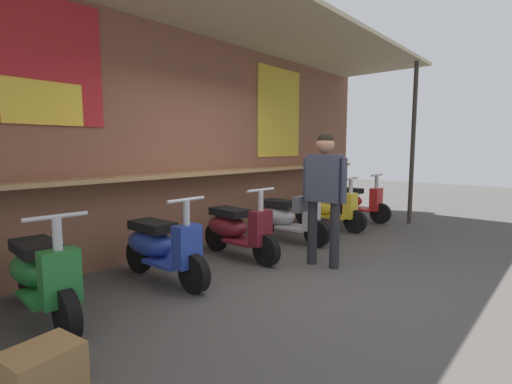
{
  "coord_description": "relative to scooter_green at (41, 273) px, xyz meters",
  "views": [
    {
      "loc": [
        -3.48,
        -2.38,
        1.47
      ],
      "look_at": [
        0.68,
        1.25,
        0.82
      ],
      "focal_mm": 26.15,
      "sensor_mm": 36.0,
      "label": 1
    }
  ],
  "objects": [
    {
      "name": "scooter_silver",
      "position": [
        3.52,
        -0.0,
        0.0
      ],
      "size": [
        0.49,
        1.4,
        0.97
      ],
      "rotation": [
        0.0,
        0.0,
        -1.5
      ],
      "color": "#B2B5BA",
      "rests_on": "ground_plane"
    },
    {
      "name": "scooter_red",
      "position": [
        5.88,
        0.0,
        0.0
      ],
      "size": [
        0.46,
        1.4,
        0.97
      ],
      "rotation": [
        0.0,
        0.0,
        -1.58
      ],
      "color": "red",
      "rests_on": "ground_plane"
    },
    {
      "name": "scooter_maroon",
      "position": [
        2.41,
        -0.0,
        0.0
      ],
      "size": [
        0.5,
        1.4,
        0.97
      ],
      "rotation": [
        0.0,
        0.0,
        -1.65
      ],
      "color": "maroon",
      "rests_on": "ground_plane"
    },
    {
      "name": "market_stall_facade",
      "position": [
        2.35,
        0.81,
        1.42
      ],
      "size": [
        9.43,
        2.16,
        3.29
      ],
      "color": "brown",
      "rests_on": "ground_plane"
    },
    {
      "name": "scooter_yellow",
      "position": [
        4.77,
        0.0,
        0.0
      ],
      "size": [
        0.46,
        1.4,
        0.97
      ],
      "rotation": [
        0.0,
        0.0,
        -1.54
      ],
      "color": "gold",
      "rests_on": "ground_plane"
    },
    {
      "name": "scooter_blue",
      "position": [
        1.2,
        0.0,
        0.0
      ],
      "size": [
        0.46,
        1.4,
        0.97
      ],
      "rotation": [
        0.0,
        0.0,
        -1.56
      ],
      "color": "#233D9E",
      "rests_on": "ground_plane"
    },
    {
      "name": "shopper_with_handbag",
      "position": [
        2.84,
        -1.09,
        0.62
      ],
      "size": [
        0.32,
        0.66,
        1.66
      ],
      "rotation": [
        0.0,
        0.0,
        3.28
      ],
      "color": "#232328",
      "rests_on": "ground_plane"
    },
    {
      "name": "ground_plane",
      "position": [
        2.35,
        -1.08,
        -0.39
      ],
      "size": [
        26.42,
        26.42,
        0.0
      ],
      "primitive_type": "plane",
      "color": "#474442"
    },
    {
      "name": "scooter_green",
      "position": [
        0.0,
        0.0,
        0.0
      ],
      "size": [
        0.48,
        1.4,
        0.97
      ],
      "rotation": [
        0.0,
        0.0,
        -1.63
      ],
      "color": "#237533",
      "rests_on": "ground_plane"
    },
    {
      "name": "merchandise_crate",
      "position": [
        -0.4,
        -1.12,
        -0.25
      ],
      "size": [
        0.45,
        0.38,
        0.29
      ],
      "primitive_type": "cube",
      "rotation": [
        0.0,
        0.0,
        0.14
      ],
      "color": "olive",
      "rests_on": "ground_plane"
    }
  ]
}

